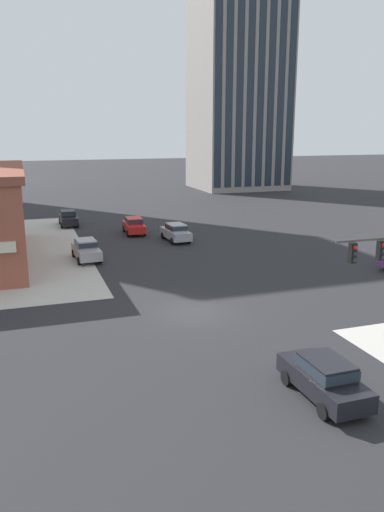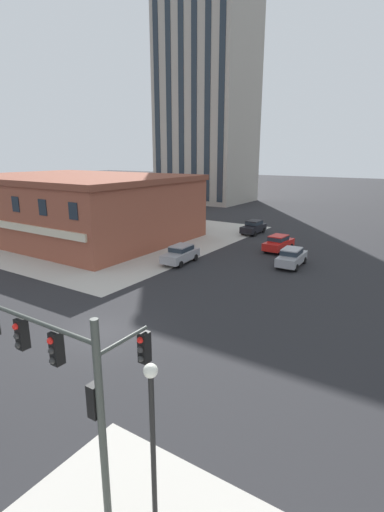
{
  "view_description": "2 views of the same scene",
  "coord_description": "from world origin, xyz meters",
  "px_view_note": "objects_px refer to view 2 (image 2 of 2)",
  "views": [
    {
      "loc": [
        -9.05,
        -26.39,
        10.31
      ],
      "look_at": [
        -0.2,
        -0.14,
        3.42
      ],
      "focal_mm": 35.62,
      "sensor_mm": 36.0,
      "label": 1
    },
    {
      "loc": [
        15.24,
        -13.61,
        9.9
      ],
      "look_at": [
        3.6,
        4.16,
        4.16
      ],
      "focal_mm": 26.67,
      "sensor_mm": 36.0,
      "label": 2
    }
  ],
  "objects_px": {
    "car_cross_westbound": "(254,227)",
    "traffic_signal_main": "(73,381)",
    "car_main_northbound_near": "(181,253)",
    "street_lamp_corner_near": "(152,430)",
    "car_parked_curb": "(292,256)",
    "car_main_northbound_far": "(279,242)"
  },
  "relations": [
    {
      "from": "street_lamp_corner_near",
      "to": "car_main_northbound_near",
      "type": "bearing_deg",
      "value": 123.36
    },
    {
      "from": "car_cross_westbound",
      "to": "traffic_signal_main",
      "type": "bearing_deg",
      "value": -72.58
    },
    {
      "from": "traffic_signal_main",
      "to": "car_main_northbound_near",
      "type": "bearing_deg",
      "value": 118.52
    },
    {
      "from": "car_cross_westbound",
      "to": "car_parked_curb",
      "type": "bearing_deg",
      "value": -52.23
    },
    {
      "from": "car_main_northbound_near",
      "to": "car_cross_westbound",
      "type": "bearing_deg",
      "value": 89.75
    },
    {
      "from": "car_cross_westbound",
      "to": "car_parked_curb",
      "type": "distance_m",
      "value": 14.61
    },
    {
      "from": "traffic_signal_main",
      "to": "car_main_northbound_near",
      "type": "distance_m",
      "value": 25.68
    },
    {
      "from": "car_main_northbound_near",
      "to": "car_main_northbound_far",
      "type": "height_order",
      "value": "same"
    },
    {
      "from": "car_main_northbound_far",
      "to": "car_cross_westbound",
      "type": "distance_m",
      "value": 9.03
    },
    {
      "from": "car_main_northbound_near",
      "to": "car_main_northbound_far",
      "type": "xyz_separation_m",
      "value": [
        5.98,
        9.32,
        0.0
      ]
    },
    {
      "from": "car_main_northbound_far",
      "to": "car_parked_curb",
      "type": "distance_m",
      "value": 5.61
    },
    {
      "from": "traffic_signal_main",
      "to": "car_cross_westbound",
      "type": "relative_size",
      "value": 1.42
    },
    {
      "from": "traffic_signal_main",
      "to": "car_cross_westbound",
      "type": "xyz_separation_m",
      "value": [
        -12.09,
        38.53,
        -3.19
      ]
    },
    {
      "from": "car_parked_curb",
      "to": "car_cross_westbound",
      "type": "bearing_deg",
      "value": 127.77
    },
    {
      "from": "street_lamp_corner_near",
      "to": "car_cross_westbound",
      "type": "height_order",
      "value": "street_lamp_corner_near"
    },
    {
      "from": "car_main_northbound_far",
      "to": "car_cross_westbound",
      "type": "bearing_deg",
      "value": 130.9
    },
    {
      "from": "traffic_signal_main",
      "to": "car_main_northbound_far",
      "type": "relative_size",
      "value": 1.39
    },
    {
      "from": "street_lamp_corner_near",
      "to": "car_main_northbound_near",
      "type": "relative_size",
      "value": 1.13
    },
    {
      "from": "traffic_signal_main",
      "to": "car_cross_westbound",
      "type": "height_order",
      "value": "traffic_signal_main"
    },
    {
      "from": "traffic_signal_main",
      "to": "car_main_northbound_far",
      "type": "height_order",
      "value": "traffic_signal_main"
    },
    {
      "from": "car_main_northbound_near",
      "to": "car_parked_curb",
      "type": "distance_m",
      "value": 10.12
    },
    {
      "from": "street_lamp_corner_near",
      "to": "car_main_northbound_near",
      "type": "height_order",
      "value": "street_lamp_corner_near"
    }
  ]
}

